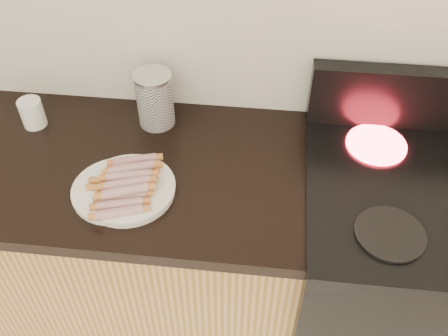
# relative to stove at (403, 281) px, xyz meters

# --- Properties ---
(stove) EXTENTS (0.76, 0.65, 0.91)m
(stove) POSITION_rel_stove_xyz_m (0.00, 0.00, 0.00)
(stove) COLOR black
(stove) RESTS_ON floor
(stove_panel) EXTENTS (0.76, 0.06, 0.20)m
(stove_panel) POSITION_rel_stove_xyz_m (0.00, 0.28, 0.55)
(stove_panel) COLOR black
(stove_panel) RESTS_ON stove
(burner_near_left) EXTENTS (0.18, 0.18, 0.01)m
(burner_near_left) POSITION_rel_stove_xyz_m (-0.17, -0.17, 0.46)
(burner_near_left) COLOR black
(burner_near_left) RESTS_ON stove
(burner_far_left) EXTENTS (0.18, 0.18, 0.01)m
(burner_far_left) POSITION_rel_stove_xyz_m (-0.17, 0.17, 0.46)
(burner_far_left) COLOR #FF1E2D
(burner_far_left) RESTS_ON stove
(main_plate) EXTENTS (0.34, 0.34, 0.02)m
(main_plate) POSITION_rel_stove_xyz_m (-0.87, -0.09, 0.45)
(main_plate) COLOR white
(main_plate) RESTS_ON counter_slab
(side_plate) EXTENTS (0.29, 0.29, 0.02)m
(side_plate) POSITION_rel_stove_xyz_m (-0.91, -0.09, 0.45)
(side_plate) COLOR white
(side_plate) RESTS_ON counter_slab
(hotdog_pile) EXTENTS (0.12, 0.26, 0.05)m
(hotdog_pile) POSITION_rel_stove_xyz_m (-0.87, -0.09, 0.48)
(hotdog_pile) COLOR #9F363A
(hotdog_pile) RESTS_ON main_plate
(plain_sausages) EXTENTS (0.14, 0.05, 0.02)m
(plain_sausages) POSITION_rel_stove_xyz_m (-0.91, -0.09, 0.47)
(plain_sausages) COLOR #D78250
(plain_sausages) RESTS_ON side_plate
(canister) EXTENTS (0.12, 0.12, 0.18)m
(canister) POSITION_rel_stove_xyz_m (-0.85, 0.22, 0.53)
(canister) COLOR silver
(canister) RESTS_ON counter_slab
(mug) EXTENTS (0.09, 0.09, 0.09)m
(mug) POSITION_rel_stove_xyz_m (-1.24, 0.16, 0.49)
(mug) COLOR white
(mug) RESTS_ON counter_slab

